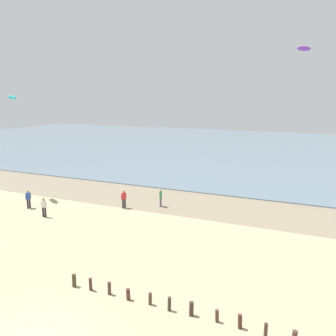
# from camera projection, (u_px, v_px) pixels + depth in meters

# --- Properties ---
(wet_sand_strip) EXTENTS (120.00, 7.76, 0.01)m
(wet_sand_strip) POSITION_uv_depth(u_px,v_px,m) (197.00, 204.00, 33.81)
(wet_sand_strip) COLOR gray
(wet_sand_strip) RESTS_ON ground
(sea) EXTENTS (160.00, 70.00, 0.10)m
(sea) POSITION_uv_depth(u_px,v_px,m) (262.00, 149.00, 68.68)
(sea) COLOR slate
(sea) RESTS_ON ground
(groyne_near) EXTENTS (19.60, 0.38, 0.72)m
(groyne_near) POSITION_uv_depth(u_px,v_px,m) (239.00, 322.00, 15.69)
(groyne_near) COLOR #3F3A24
(groyne_near) RESTS_ON ground
(person_nearest_camera) EXTENTS (0.37, 0.50, 1.71)m
(person_nearest_camera) POSITION_uv_depth(u_px,v_px,m) (161.00, 197.00, 32.97)
(person_nearest_camera) COLOR #4C4C56
(person_nearest_camera) RESTS_ON ground
(person_mid_beach) EXTENTS (0.35, 0.53, 1.71)m
(person_mid_beach) POSITION_uv_depth(u_px,v_px,m) (124.00, 199.00, 32.48)
(person_mid_beach) COLOR #232328
(person_mid_beach) RESTS_ON ground
(person_by_waterline) EXTENTS (0.27, 0.56, 1.71)m
(person_by_waterline) POSITION_uv_depth(u_px,v_px,m) (28.00, 199.00, 32.47)
(person_by_waterline) COLOR #232328
(person_by_waterline) RESTS_ON ground
(person_right_flank) EXTENTS (0.57, 0.27, 1.71)m
(person_right_flank) POSITION_uv_depth(u_px,v_px,m) (44.00, 207.00, 30.07)
(person_right_flank) COLOR #232328
(person_right_flank) RESTS_ON ground
(kite_aloft_3) EXTENTS (2.20, 1.75, 0.57)m
(kite_aloft_3) POSITION_uv_depth(u_px,v_px,m) (12.00, 98.00, 34.80)
(kite_aloft_3) COLOR #19B2B7
(kite_aloft_4) EXTENTS (2.45, 3.23, 0.81)m
(kite_aloft_4) POSITION_uv_depth(u_px,v_px,m) (304.00, 49.00, 49.49)
(kite_aloft_4) COLOR purple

